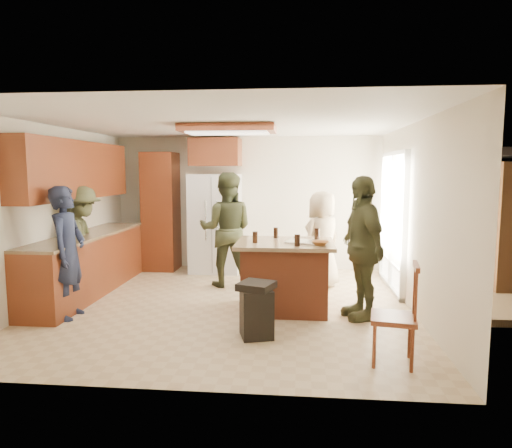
# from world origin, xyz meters

# --- Properties ---
(room_shell) EXTENTS (8.00, 5.20, 5.00)m
(room_shell) POSITION_xyz_m (4.37, 1.64, 0.87)
(room_shell) COLOR tan
(room_shell) RESTS_ON ground
(person_front_left) EXTENTS (0.48, 0.64, 1.68)m
(person_front_left) POSITION_xyz_m (-1.92, -0.70, 0.84)
(person_front_left) COLOR #1B2137
(person_front_left) RESTS_ON ground
(person_behind_left) EXTENTS (0.92, 0.60, 1.84)m
(person_behind_left) POSITION_xyz_m (-0.18, 1.09, 0.92)
(person_behind_left) COLOR #32361F
(person_behind_left) RESTS_ON ground
(person_behind_right) EXTENTS (0.89, 0.87, 1.55)m
(person_behind_right) POSITION_xyz_m (1.35, 1.10, 0.77)
(person_behind_right) COLOR tan
(person_behind_right) RESTS_ON ground
(person_side_right) EXTENTS (0.80, 1.17, 1.81)m
(person_side_right) POSITION_xyz_m (1.78, -0.36, 0.91)
(person_side_right) COLOR #414327
(person_side_right) RESTS_ON ground
(person_counter) EXTENTS (0.53, 1.08, 1.65)m
(person_counter) POSITION_xyz_m (-2.20, 0.23, 0.83)
(person_counter) COLOR #343720
(person_counter) RESTS_ON ground
(left_cabinetry) EXTENTS (0.64, 3.00, 2.30)m
(left_cabinetry) POSITION_xyz_m (-2.24, 0.40, 0.96)
(left_cabinetry) COLOR maroon
(left_cabinetry) RESTS_ON ground
(back_wall_units) EXTENTS (1.80, 0.60, 2.45)m
(back_wall_units) POSITION_xyz_m (-1.33, 2.20, 1.38)
(back_wall_units) COLOR maroon
(back_wall_units) RESTS_ON ground
(refrigerator) EXTENTS (0.90, 0.76, 1.80)m
(refrigerator) POSITION_xyz_m (-0.55, 2.12, 0.90)
(refrigerator) COLOR white
(refrigerator) RESTS_ON ground
(kitchen_island) EXTENTS (1.28, 1.03, 0.93)m
(kitchen_island) POSITION_xyz_m (0.81, -0.14, 0.47)
(kitchen_island) COLOR brown
(kitchen_island) RESTS_ON ground
(island_items) EXTENTS (1.00, 0.73, 0.15)m
(island_items) POSITION_xyz_m (1.03, -0.22, 0.97)
(island_items) COLOR silver
(island_items) RESTS_ON kitchen_island
(trash_bin) EXTENTS (0.46, 0.46, 0.63)m
(trash_bin) POSITION_xyz_m (0.52, -1.17, 0.32)
(trash_bin) COLOR black
(trash_bin) RESTS_ON ground
(spindle_chair) EXTENTS (0.48, 0.48, 0.99)m
(spindle_chair) POSITION_xyz_m (1.93, -1.75, 0.45)
(spindle_chair) COLOR maroon
(spindle_chair) RESTS_ON ground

